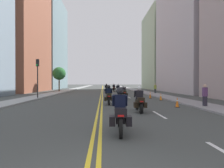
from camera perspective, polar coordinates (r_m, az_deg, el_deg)
ground_plane at (r=50.23m, az=-3.03°, el=-1.65°), size 264.00×264.00×0.00m
sidewalk_left at (r=50.89m, az=-12.02°, el=-1.57°), size 2.32×144.00×0.12m
sidewalk_right at (r=50.82m, az=5.98°, el=-1.56°), size 2.32×144.00×0.12m
centreline_yellow_inner at (r=50.23m, az=-3.16°, el=-1.65°), size 0.12×132.00×0.01m
centreline_yellow_outer at (r=50.23m, az=-2.89°, el=-1.65°), size 0.12×132.00×0.01m
lane_dashes_white at (r=31.41m, az=3.04°, el=-2.89°), size 0.14×56.40×0.01m
building_left_1 at (r=44.00m, az=-27.15°, el=18.91°), size 8.73×15.77×31.61m
building_right_1 at (r=38.36m, az=23.10°, el=15.72°), size 7.51×17.76×23.92m
building_left_2 at (r=60.57m, az=-20.07°, el=11.64°), size 9.65×19.41×27.26m
building_right_2 at (r=54.13m, az=14.83°, el=9.96°), size 7.51×14.89×21.61m
motorcycle_0 at (r=6.70m, az=2.52°, el=-9.39°), size 0.78×2.28×1.65m
motorcycle_1 at (r=11.46m, az=8.53°, el=-5.48°), size 0.77×2.10×1.60m
motorcycle_2 at (r=15.27m, az=-1.03°, el=-3.97°), size 0.76×2.20×1.62m
motorcycle_3 at (r=20.22m, az=3.61°, el=-2.88°), size 0.78×2.29×1.59m
motorcycle_4 at (r=24.44m, az=-1.18°, el=-2.28°), size 0.77×2.24×1.60m
motorcycle_5 at (r=29.05m, az=1.88°, el=-1.84°), size 0.77×2.27×1.66m
motorcycle_6 at (r=33.32m, az=-1.76°, el=-1.59°), size 0.78×2.24×1.63m
motorcycle_7 at (r=38.51m, az=0.60°, el=-1.28°), size 0.76×2.22×1.65m
traffic_cone_0 at (r=19.48m, az=15.01°, el=-3.83°), size 0.30×0.30×0.76m
traffic_cone_1 at (r=14.37m, az=19.71°, el=-5.32°), size 0.31×0.31×0.78m
traffic_cone_2 at (r=21.53m, az=11.85°, el=-3.33°), size 0.31×0.31×0.83m
traffic_light_near at (r=22.28m, az=-22.25°, el=3.66°), size 0.28×0.38×4.47m
pedestrian_0 at (r=30.60m, az=13.39°, el=-1.40°), size 0.42×0.38×1.66m
pedestrian_2 at (r=14.94m, az=27.05°, el=-3.24°), size 0.42×0.36×1.70m
street_tree_0 at (r=37.98m, az=-16.21°, el=3.14°), size 2.57×2.57×4.93m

